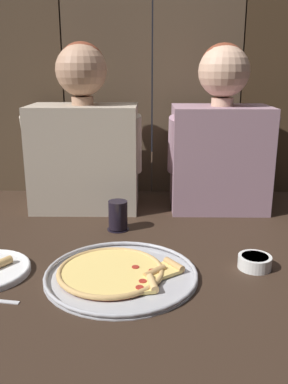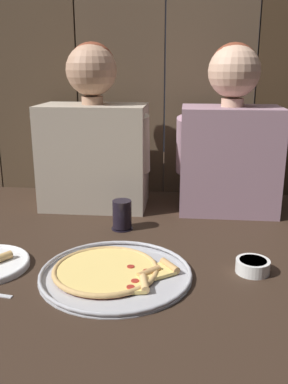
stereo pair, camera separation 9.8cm
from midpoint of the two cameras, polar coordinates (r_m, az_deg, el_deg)
The scene contains 7 objects.
ground_plane at distance 1.19m, azimuth 3.10°, elevation -9.75°, with size 3.20×3.20×0.00m, color #332319.
pizza_tray at distance 1.13m, azimuth -1.65°, elevation -10.82°, with size 0.40×0.40×0.03m.
drinking_glass at distance 1.42m, azimuth -1.01°, elevation -3.17°, with size 0.07×0.07×0.10m.
dipping_bowl at distance 1.19m, azimuth 16.85°, elevation -9.54°, with size 0.09×0.09×0.04m.
diner_left at distance 1.61m, azimuth -5.09°, elevation 7.42°, with size 0.43×0.24×0.62m.
diner_right at distance 1.60m, azimuth 13.37°, elevation 7.10°, with size 0.39×0.24×0.61m.
wooden_backdrop_wall at distance 1.80m, azimuth 4.60°, elevation 20.48°, with size 2.19×0.03×1.30m.
Camera 2 is at (0.09, -1.07, 0.53)m, focal length 39.38 mm.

